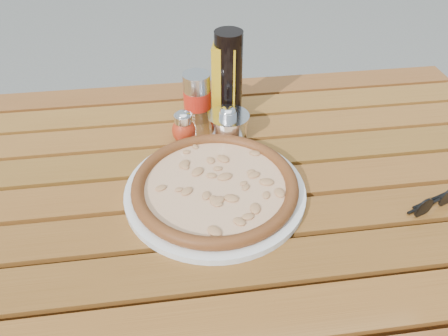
{
  "coord_description": "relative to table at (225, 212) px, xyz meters",
  "views": [
    {
      "loc": [
        -0.09,
        -0.66,
        1.35
      ],
      "look_at": [
        0.0,
        0.02,
        0.78
      ],
      "focal_mm": 35.0,
      "sensor_mm": 36.0,
      "label": 1
    }
  ],
  "objects": [
    {
      "name": "olive_oil_cruet",
      "position": [
        0.03,
        0.26,
        0.17
      ],
      "size": [
        0.07,
        0.07,
        0.21
      ],
      "rotation": [
        0.0,
        0.0,
        -0.25
      ],
      "color": "#C69415",
      "rests_on": "table"
    },
    {
      "name": "dark_bottle",
      "position": [
        0.04,
        0.26,
        0.19
      ],
      "size": [
        0.07,
        0.07,
        0.22
      ],
      "primitive_type": "cylinder",
      "rotation": [
        0.0,
        0.0,
        0.14
      ],
      "color": "black",
      "rests_on": "table"
    },
    {
      "name": "pizza",
      "position": [
        -0.02,
        -0.02,
        0.1
      ],
      "size": [
        0.45,
        0.45,
        0.03
      ],
      "rotation": [
        0.0,
        0.0,
        -0.49
      ],
      "color": "#FFE1B6",
      "rests_on": "plate"
    },
    {
      "name": "parmesan_tin",
      "position": [
        0.03,
        0.17,
        0.11
      ],
      "size": [
        0.12,
        0.12,
        0.07
      ],
      "rotation": [
        0.0,
        0.0,
        -0.35
      ],
      "color": "silver",
      "rests_on": "table"
    },
    {
      "name": "oregano_shaker",
      "position": [
        0.03,
        0.17,
        0.11
      ],
      "size": [
        0.07,
        0.07,
        0.08
      ],
      "rotation": [
        0.0,
        0.0,
        -0.32
      ],
      "color": "#3E451B",
      "rests_on": "table"
    },
    {
      "name": "pepper_shaker",
      "position": [
        -0.07,
        0.17,
        0.11
      ],
      "size": [
        0.07,
        0.07,
        0.08
      ],
      "rotation": [
        0.0,
        0.0,
        -0.29
      ],
      "color": "red",
      "rests_on": "table"
    },
    {
      "name": "plate",
      "position": [
        -0.02,
        -0.02,
        0.08
      ],
      "size": [
        0.45,
        0.45,
        0.01
      ],
      "primitive_type": "cylinder",
      "rotation": [
        0.0,
        0.0,
        -0.3
      ],
      "color": "silver",
      "rests_on": "table"
    },
    {
      "name": "sunglasses",
      "position": [
        0.39,
        -0.12,
        0.09
      ],
      "size": [
        0.11,
        0.06,
        0.04
      ],
      "rotation": [
        0.0,
        0.0,
        0.35
      ],
      "color": "black",
      "rests_on": "table"
    },
    {
      "name": "table",
      "position": [
        0.0,
        0.0,
        0.0
      ],
      "size": [
        1.4,
        0.9,
        0.75
      ],
      "color": "#32170B",
      "rests_on": "ground"
    },
    {
      "name": "soda_can",
      "position": [
        -0.03,
        0.26,
        0.13
      ],
      "size": [
        0.08,
        0.08,
        0.12
      ],
      "rotation": [
        0.0,
        0.0,
        -0.27
      ],
      "color": "silver",
      "rests_on": "table"
    }
  ]
}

